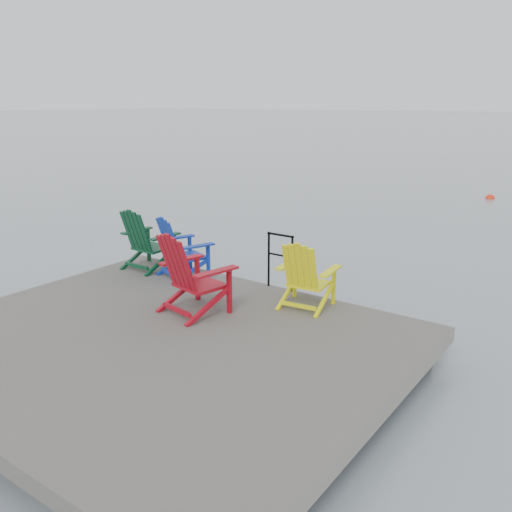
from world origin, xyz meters
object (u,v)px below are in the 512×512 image
Objects in this scene: chair_green at (146,239)px; buoy_b at (490,199)px; chair_yellow at (305,274)px; handrail at (280,256)px; chair_red at (191,273)px; chair_blue at (181,247)px.

chair_green reaches higher than buoy_b.
chair_yellow is at bearing 1.35° from chair_green.
chair_yellow is at bearing -32.74° from handrail.
buoy_b is (2.55, 14.29, -1.05)m from chair_green.
chair_blue is at bearing 149.45° from chair_red.
handrail is 13.83m from buoy_b.
chair_green reaches higher than handrail.
chair_green is 0.83m from chair_blue.
chair_red is 1.17× the size of chair_yellow.
handrail is 0.90× the size of chair_yellow.
buoy_b is at bearing 99.40° from chair_red.
chair_red is at bearing -91.76° from buoy_b.
handrail is 0.77× the size of chair_red.
chair_red is (1.25, -1.12, 0.06)m from chair_blue.
chair_yellow reaches higher than buoy_b.
chair_red is at bearing -143.89° from chair_yellow.
chair_green is 3.39× the size of buoy_b.
chair_green is at bearing 163.21° from chair_red.
chair_blue is at bearing 2.09° from chair_green.
handrail is 2.81× the size of buoy_b.
handrail is 1.76m from chair_blue.
chair_green is 0.93× the size of chair_red.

